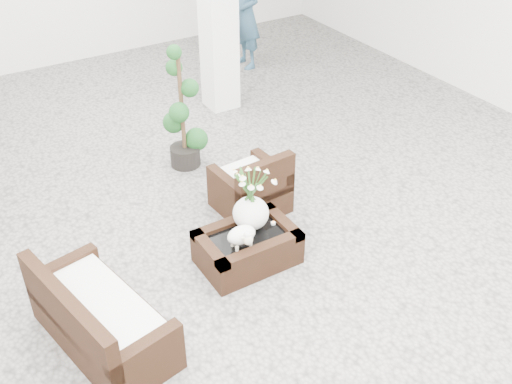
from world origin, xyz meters
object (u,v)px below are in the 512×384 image
armchair (250,180)px  coffee_table (247,249)px  topiary (182,108)px  loveseat (101,310)px

armchair → coffee_table: bearing=53.3°
armchair → topiary: bearing=-84.3°
loveseat → topiary: topiary is taller
coffee_table → armchair: size_ratio=1.25×
coffee_table → armchair: bearing=57.2°
armchair → loveseat: size_ratio=0.54×
coffee_table → topiary: size_ratio=0.61×
coffee_table → loveseat: 1.53m
coffee_table → armchair: armchair is taller
coffee_table → loveseat: loveseat is taller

